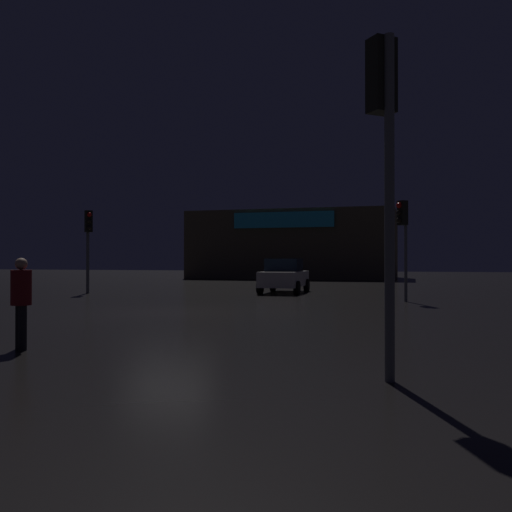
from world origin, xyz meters
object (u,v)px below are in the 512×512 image
object	(u,v)px
traffic_signal_cross_right	(403,225)
car_near	(284,276)
traffic_signal_opposite	(383,128)
traffic_signal_cross_left	(88,234)
pedestrian	(21,297)
store_building	(294,245)

from	to	relation	value
traffic_signal_cross_right	car_near	bearing A→B (deg)	142.21
traffic_signal_opposite	traffic_signal_cross_left	distance (m)	20.24
pedestrian	traffic_signal_opposite	bearing A→B (deg)	-6.55
store_building	pedestrian	bearing A→B (deg)	-84.91
traffic_signal_opposite	pedestrian	bearing A→B (deg)	173.45
store_building	traffic_signal_cross_right	size ratio (longest dim) A/B	4.59
traffic_signal_opposite	pedestrian	world-z (taller)	traffic_signal_opposite
store_building	traffic_signal_cross_right	xyz separation A→B (m)	(9.42, -25.24, -0.00)
traffic_signal_opposite	pedestrian	size ratio (longest dim) A/B	2.80
traffic_signal_opposite	traffic_signal_cross_right	xyz separation A→B (m)	(-0.00, 13.52, -0.41)
traffic_signal_cross_right	car_near	size ratio (longest dim) A/B	0.95
traffic_signal_opposite	traffic_signal_cross_left	xyz separation A→B (m)	(-13.86, 14.74, -0.50)
car_near	pedestrian	distance (m)	17.03
store_building	traffic_signal_cross_left	size ratio (longest dim) A/B	4.47
car_near	traffic_signal_opposite	bearing A→B (deg)	-73.02
store_building	car_near	distance (m)	21.52
car_near	pedestrian	xyz separation A→B (m)	(-0.62, -17.02, 0.12)
traffic_signal_opposite	traffic_signal_cross_right	distance (m)	13.52
store_building	car_near	size ratio (longest dim) A/B	4.34
traffic_signal_opposite	traffic_signal_cross_right	world-z (taller)	traffic_signal_opposite
traffic_signal_opposite	car_near	bearing A→B (deg)	106.98
traffic_signal_cross_right	car_near	distance (m)	7.14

